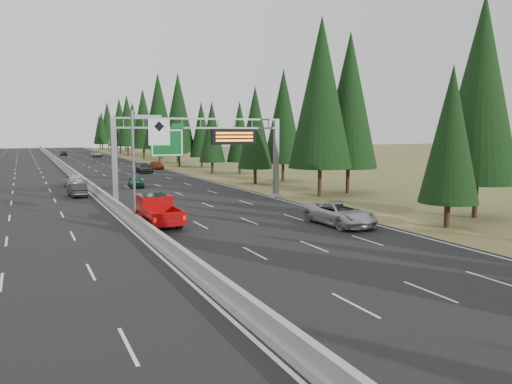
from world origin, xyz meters
TOP-DOWN VIEW (x-y plane):
  - road at (0.00, 80.00)m, footprint 32.00×260.00m
  - shoulder_right at (17.80, 80.00)m, footprint 3.60×260.00m
  - median_barrier at (0.00, 80.00)m, footprint 0.70×260.00m
  - sign_gantry at (8.92, 34.88)m, footprint 16.75×0.98m
  - hov_sign_pole at (0.58, 24.97)m, footprint 2.80×0.50m
  - tree_row_right at (21.90, 76.14)m, footprint 11.69×238.42m
  - silver_minivan at (13.13, 19.27)m, footprint 2.95×6.05m
  - red_pickup at (1.50, 25.16)m, footprint 2.26×6.33m
  - car_ahead_green at (5.17, 49.77)m, footprint 1.79×3.96m
  - car_ahead_dkred at (14.50, 77.17)m, footprint 1.67×4.05m
  - car_ahead_dkgrey at (10.75, 69.92)m, footprint 2.25×5.21m
  - car_ahead_white at (10.85, 125.92)m, footprint 2.98×5.82m
  - car_ahead_far at (3.47, 136.02)m, footprint 1.67×3.94m
  - car_onc_near at (-2.01, 43.51)m, footprint 1.70×4.28m
  - car_onc_white at (-1.50, 53.01)m, footprint 2.20×4.75m

SIDE VIEW (x-z plane):
  - shoulder_right at x=17.80m, z-range 0.00..0.06m
  - road at x=0.00m, z-range 0.00..0.08m
  - median_barrier at x=0.00m, z-range -0.01..0.84m
  - car_ahead_dkred at x=14.50m, z-range 0.08..1.38m
  - car_ahead_green at x=5.17m, z-range 0.08..1.40m
  - car_ahead_far at x=3.47m, z-range 0.08..1.41m
  - car_onc_near at x=-2.01m, z-range 0.08..1.46m
  - car_ahead_dkgrey at x=10.75m, z-range 0.08..1.58m
  - car_ahead_white at x=10.85m, z-range 0.08..1.65m
  - car_onc_white at x=-1.50m, z-range 0.08..1.65m
  - silver_minivan at x=13.13m, z-range 0.08..1.74m
  - red_pickup at x=1.50m, z-range 0.19..2.25m
  - hov_sign_pole at x=0.58m, z-range 0.72..8.72m
  - sign_gantry at x=8.92m, z-range 1.37..9.17m
  - tree_row_right at x=21.90m, z-range -0.37..18.47m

